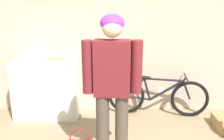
% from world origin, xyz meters
% --- Properties ---
extents(wall_back, '(8.00, 0.07, 2.60)m').
position_xyz_m(wall_back, '(0.00, 2.40, 1.30)').
color(wall_back, '#B7AD99').
rests_on(wall_back, ground_plane).
extents(side_shelf, '(1.02, 0.49, 0.95)m').
position_xyz_m(side_shelf, '(-1.35, 2.10, 0.47)').
color(side_shelf, white).
rests_on(side_shelf, ground_plane).
extents(person, '(0.67, 0.25, 1.75)m').
position_xyz_m(person, '(-0.29, 0.90, 1.03)').
color(person, '#4C4238').
rests_on(person, ground_plane).
extents(bicycle, '(1.65, 0.46, 0.68)m').
position_xyz_m(bicycle, '(0.47, 2.15, 0.33)').
color(bicycle, black).
rests_on(bicycle, ground_plane).
extents(banana, '(0.37, 0.10, 0.04)m').
position_xyz_m(banana, '(-1.19, 2.14, 0.97)').
color(banana, '#EAD64C').
rests_on(banana, side_shelf).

